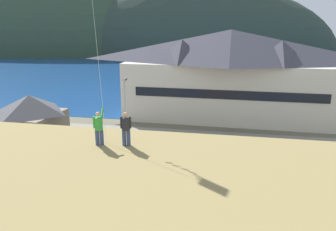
{
  "coord_description": "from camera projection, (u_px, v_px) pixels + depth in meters",
  "views": [
    {
      "loc": [
        5.73,
        -20.99,
        12.39
      ],
      "look_at": [
        0.29,
        9.0,
        3.54
      ],
      "focal_mm": 34.12,
      "sensor_mm": 36.0,
      "label": 1
    }
  ],
  "objects": [
    {
      "name": "ground_plane",
      "position": [
        143.0,
        192.0,
        24.27
      ],
      "size": [
        600.0,
        600.0,
        0.0
      ],
      "primitive_type": "plane",
      "color": "#66604C"
    },
    {
      "name": "parking_lot_pad",
      "position": [
        157.0,
        164.0,
        28.98
      ],
      "size": [
        40.0,
        20.0,
        0.1
      ],
      "primitive_type": "cube",
      "color": "gray",
      "rests_on": "ground"
    },
    {
      "name": "bay_water",
      "position": [
        203.0,
        74.0,
        80.96
      ],
      "size": [
        360.0,
        84.0,
        0.03
      ],
      "primitive_type": "cube",
      "color": "navy",
      "rests_on": "ground"
    },
    {
      "name": "far_hill_west_ridge",
      "position": [
        42.0,
        50.0,
        152.03
      ],
      "size": [
        145.93,
        74.48,
        79.33
      ],
      "primitive_type": "ellipsoid",
      "color": "#334733",
      "rests_on": "ground"
    },
    {
      "name": "far_hill_east_peak",
      "position": [
        186.0,
        55.0,
        129.3
      ],
      "size": [
        114.2,
        44.31,
        55.78
      ],
      "primitive_type": "ellipsoid",
      "color": "#2D3D33",
      "rests_on": "ground"
    },
    {
      "name": "harbor_lodge",
      "position": [
        229.0,
        73.0,
        41.82
      ],
      "size": [
        28.79,
        10.58,
        11.61
      ],
      "color": "beige",
      "rests_on": "ground"
    },
    {
      "name": "storage_shed_near_lot",
      "position": [
        32.0,
        120.0,
        32.44
      ],
      "size": [
        6.26,
        6.39,
        5.51
      ],
      "color": "#756B5B",
      "rests_on": "ground"
    },
    {
      "name": "storage_shed_waterside",
      "position": [
        207.0,
        102.0,
        42.64
      ],
      "size": [
        5.12,
        4.1,
        4.41
      ],
      "color": "beige",
      "rests_on": "ground"
    },
    {
      "name": "wharf_dock",
      "position": [
        177.0,
        92.0,
        57.74
      ],
      "size": [
        3.2,
        15.72,
        0.7
      ],
      "color": "#70604C",
      "rests_on": "ground"
    },
    {
      "name": "moored_boat_wharfside",
      "position": [
        154.0,
        92.0,
        56.07
      ],
      "size": [
        3.56,
        8.49,
        2.16
      ],
      "color": "navy",
      "rests_on": "ground"
    },
    {
      "name": "moored_boat_outer_mooring",
      "position": [
        199.0,
        87.0,
        60.38
      ],
      "size": [
        2.69,
        8.13,
        2.16
      ],
      "color": "silver",
      "rests_on": "ground"
    },
    {
      "name": "moored_boat_inner_slip",
      "position": [
        160.0,
        87.0,
        60.53
      ],
      "size": [
        3.1,
        7.57,
        2.16
      ],
      "color": "#23564C",
      "rests_on": "ground"
    },
    {
      "name": "parked_car_front_row_red",
      "position": [
        217.0,
        150.0,
        29.49
      ],
      "size": [
        4.32,
        2.3,
        1.82
      ],
      "color": "#B28923",
      "rests_on": "parking_lot_pad"
    },
    {
      "name": "parked_car_mid_row_near",
      "position": [
        36.0,
        168.0,
        25.88
      ],
      "size": [
        4.33,
        2.32,
        1.82
      ],
      "color": "black",
      "rests_on": "parking_lot_pad"
    },
    {
      "name": "parked_car_mid_row_far",
      "position": [
        285.0,
        159.0,
        27.56
      ],
      "size": [
        4.27,
        2.19,
        1.82
      ],
      "color": "navy",
      "rests_on": "parking_lot_pad"
    },
    {
      "name": "parked_car_back_row_right",
      "position": [
        139.0,
        148.0,
        30.12
      ],
      "size": [
        4.32,
        2.3,
        1.82
      ],
      "color": "#9EA3A8",
      "rests_on": "parking_lot_pad"
    },
    {
      "name": "parked_car_lone_by_shed",
      "position": [
        192.0,
        182.0,
        23.67
      ],
      "size": [
        4.29,
        2.23,
        1.82
      ],
      "color": "red",
      "rests_on": "parking_lot_pad"
    },
    {
      "name": "parked_car_back_row_left",
      "position": [
        123.0,
        181.0,
        23.81
      ],
      "size": [
        4.22,
        2.09,
        1.82
      ],
      "color": "navy",
      "rests_on": "parking_lot_pad"
    },
    {
      "name": "parked_car_front_row_silver",
      "position": [
        256.0,
        180.0,
        23.99
      ],
      "size": [
        4.24,
        2.14,
        1.82
      ],
      "color": "#9EA3A8",
      "rests_on": "parking_lot_pad"
    },
    {
      "name": "parked_car_mid_row_center",
      "position": [
        75.0,
        146.0,
        30.56
      ],
      "size": [
        4.27,
        2.19,
        1.82
      ],
      "color": "slate",
      "rests_on": "parking_lot_pad"
    },
    {
      "name": "parking_light_pole",
      "position": [
        125.0,
        105.0,
        33.92
      ],
      "size": [
        0.24,
        0.78,
        6.72
      ],
      "color": "#ADADB2",
      "rests_on": "parking_lot_pad"
    },
    {
      "name": "person_kite_flyer",
      "position": [
        99.0,
        127.0,
        15.96
      ],
      "size": [
        0.52,
        0.7,
        1.86
      ],
      "color": "#384770",
      "rests_on": "grassy_hill_foreground"
    },
    {
      "name": "person_companion",
      "position": [
        126.0,
        128.0,
        15.9
      ],
      "size": [
        0.54,
        0.4,
        1.74
      ],
      "color": "#384770",
      "rests_on": "grassy_hill_foreground"
    }
  ]
}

